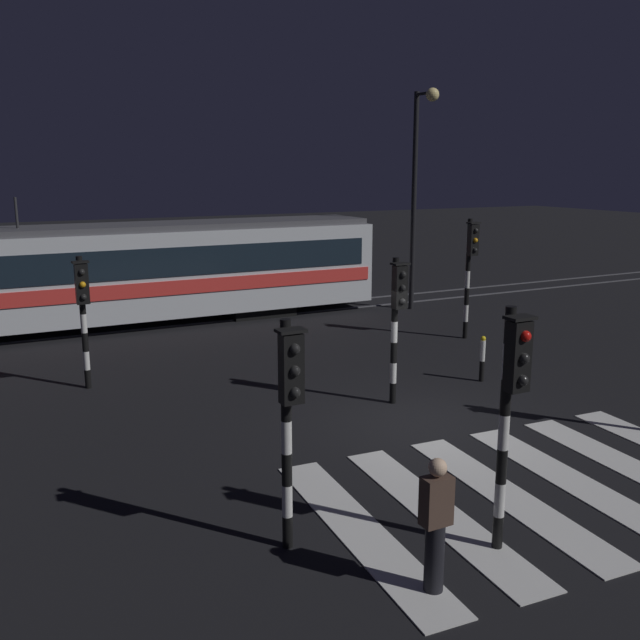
% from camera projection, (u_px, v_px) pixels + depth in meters
% --- Properties ---
extents(ground_plane, '(120.00, 120.00, 0.00)m').
position_uv_depth(ground_plane, '(421.00, 422.00, 13.94)').
color(ground_plane, black).
extents(rail_near, '(80.00, 0.12, 0.03)m').
position_uv_depth(rail_near, '(237.00, 320.00, 23.26)').
color(rail_near, '#59595E').
rests_on(rail_near, ground).
extents(rail_far, '(80.00, 0.12, 0.03)m').
position_uv_depth(rail_far, '(223.00, 312.00, 24.51)').
color(rail_far, '#59595E').
rests_on(rail_far, ground).
extents(crosswalk_zebra, '(7.41, 5.04, 0.02)m').
position_uv_depth(crosswalk_zebra, '(540.00, 488.00, 11.05)').
color(crosswalk_zebra, silver).
rests_on(crosswalk_zebra, ground).
extents(traffic_light_median_centre, '(0.36, 0.42, 3.17)m').
position_uv_depth(traffic_light_median_centre, '(397.00, 309.00, 14.56)').
color(traffic_light_median_centre, black).
rests_on(traffic_light_median_centre, ground).
extents(traffic_light_corner_far_right, '(0.36, 0.42, 3.55)m').
position_uv_depth(traffic_light_corner_far_right, '(470.00, 261.00, 20.23)').
color(traffic_light_corner_far_right, black).
rests_on(traffic_light_corner_far_right, ground).
extents(traffic_light_corner_far_left, '(0.36, 0.42, 3.06)m').
position_uv_depth(traffic_light_corner_far_left, '(83.00, 303.00, 15.60)').
color(traffic_light_corner_far_left, black).
rests_on(traffic_light_corner_far_left, ground).
extents(traffic_light_kerb_mid_left, '(0.36, 0.42, 3.31)m').
position_uv_depth(traffic_light_kerb_mid_left, '(511.00, 395.00, 8.78)').
color(traffic_light_kerb_mid_left, black).
rests_on(traffic_light_kerb_mid_left, ground).
extents(traffic_light_corner_near_left, '(0.36, 0.42, 3.14)m').
position_uv_depth(traffic_light_corner_near_left, '(289.00, 403.00, 8.85)').
color(traffic_light_corner_near_left, black).
rests_on(traffic_light_corner_near_left, ground).
extents(street_lamp_trackside_right, '(0.44, 1.21, 7.54)m').
position_uv_depth(street_lamp_trackside_right, '(419.00, 175.00, 23.90)').
color(street_lamp_trackside_right, black).
rests_on(street_lamp_trackside_right, ground).
extents(tram, '(17.62, 2.58, 4.15)m').
position_uv_depth(tram, '(113.00, 273.00, 21.83)').
color(tram, silver).
rests_on(tram, ground).
extents(pedestrian_waiting_at_kerb, '(0.36, 0.24, 1.71)m').
position_uv_depth(pedestrian_waiting_at_kerb, '(436.00, 525.00, 8.20)').
color(pedestrian_waiting_at_kerb, black).
rests_on(pedestrian_waiting_at_kerb, ground).
extents(bollard_island_edge, '(0.12, 0.12, 1.11)m').
position_uv_depth(bollard_island_edge, '(482.00, 359.00, 16.50)').
color(bollard_island_edge, black).
rests_on(bollard_island_edge, ground).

